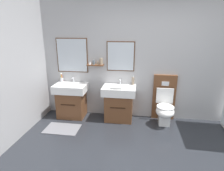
{
  "coord_description": "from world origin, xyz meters",
  "views": [
    {
      "loc": [
        -0.26,
        -2.14,
        1.96
      ],
      "look_at": [
        -0.8,
        1.47,
        0.82
      ],
      "focal_mm": 30.08,
      "sensor_mm": 36.0,
      "label": 1
    }
  ],
  "objects_px": {
    "vanity_sink_left": "(72,99)",
    "toothbrush_cup": "(62,79)",
    "vanity_sink_right": "(119,102)",
    "folded_hand_towel": "(116,88)",
    "toilet": "(164,106)",
    "soap_dispenser": "(133,81)"
  },
  "relations": [
    {
      "from": "toilet",
      "to": "toothbrush_cup",
      "type": "distance_m",
      "value": 2.35
    },
    {
      "from": "soap_dispenser",
      "to": "folded_hand_towel",
      "type": "distance_m",
      "value": 0.47
    },
    {
      "from": "vanity_sink_left",
      "to": "toilet",
      "type": "xyz_separation_m",
      "value": [
        2.04,
        0.02,
        -0.03
      ]
    },
    {
      "from": "vanity_sink_left",
      "to": "vanity_sink_right",
      "type": "relative_size",
      "value": 1.0
    },
    {
      "from": "toilet",
      "to": "soap_dispenser",
      "type": "distance_m",
      "value": 0.84
    },
    {
      "from": "folded_hand_towel",
      "to": "soap_dispenser",
      "type": "bearing_deg",
      "value": 46.81
    },
    {
      "from": "toilet",
      "to": "toothbrush_cup",
      "type": "bearing_deg",
      "value": 176.01
    },
    {
      "from": "toothbrush_cup",
      "to": "folded_hand_towel",
      "type": "relative_size",
      "value": 0.95
    },
    {
      "from": "vanity_sink_right",
      "to": "toothbrush_cup",
      "type": "height_order",
      "value": "toothbrush_cup"
    },
    {
      "from": "vanity_sink_left",
      "to": "toilet",
      "type": "height_order",
      "value": "toilet"
    },
    {
      "from": "vanity_sink_left",
      "to": "folded_hand_towel",
      "type": "distance_m",
      "value": 1.11
    },
    {
      "from": "vanity_sink_left",
      "to": "toothbrush_cup",
      "type": "relative_size",
      "value": 3.63
    },
    {
      "from": "toilet",
      "to": "toothbrush_cup",
      "type": "relative_size",
      "value": 4.79
    },
    {
      "from": "vanity_sink_right",
      "to": "folded_hand_towel",
      "type": "height_order",
      "value": "folded_hand_towel"
    },
    {
      "from": "folded_hand_towel",
      "to": "toothbrush_cup",
      "type": "bearing_deg",
      "value": 165.77
    },
    {
      "from": "toothbrush_cup",
      "to": "vanity_sink_left",
      "type": "bearing_deg",
      "value": -33.08
    },
    {
      "from": "vanity_sink_right",
      "to": "toothbrush_cup",
      "type": "bearing_deg",
      "value": 172.54
    },
    {
      "from": "toothbrush_cup",
      "to": "folded_hand_towel",
      "type": "height_order",
      "value": "toothbrush_cup"
    },
    {
      "from": "toothbrush_cup",
      "to": "toilet",
      "type": "bearing_deg",
      "value": -3.99
    },
    {
      "from": "vanity_sink_left",
      "to": "toilet",
      "type": "relative_size",
      "value": 0.76
    },
    {
      "from": "folded_hand_towel",
      "to": "toilet",
      "type": "bearing_deg",
      "value": 9.64
    },
    {
      "from": "vanity_sink_left",
      "to": "folded_hand_towel",
      "type": "relative_size",
      "value": 3.44
    }
  ]
}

